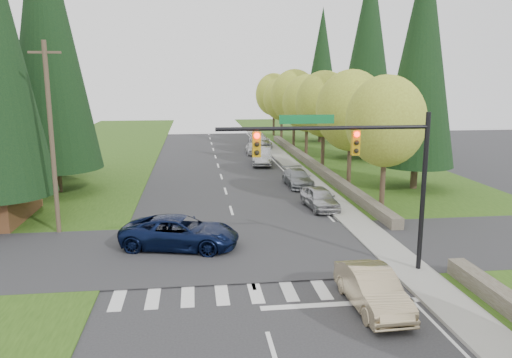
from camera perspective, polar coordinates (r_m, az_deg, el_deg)
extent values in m
plane|color=#28282B|center=(16.93, 1.35, -17.25)|extent=(120.00, 120.00, 0.00)
cube|color=#2A4A13|center=(38.74, 16.18, -1.09)|extent=(14.00, 110.00, 0.06)
cube|color=#2A4A13|center=(37.21, -23.81, -2.12)|extent=(14.00, 110.00, 0.06)
cube|color=#28282B|center=(24.20, -1.47, -8.19)|extent=(120.00, 8.00, 0.10)
cube|color=gray|center=(38.65, 6.67, -0.68)|extent=(1.80, 80.00, 0.13)
cube|color=gray|center=(38.46, 5.44, -0.71)|extent=(0.20, 80.00, 0.13)
cube|color=#4C4438|center=(46.63, 6.38, 1.77)|extent=(0.70, 40.00, 0.70)
cylinder|color=black|center=(21.89, 18.56, -1.64)|extent=(0.20, 0.20, 6.80)
cylinder|color=black|center=(19.95, 7.81, 5.79)|extent=(8.60, 0.16, 0.16)
cube|color=#0C662D|center=(19.80, 5.83, 6.81)|extent=(2.20, 0.04, 0.35)
cube|color=#BF8C0C|center=(20.39, 11.31, 4.10)|extent=(0.32, 0.24, 1.00)
sphere|color=#FF0C05|center=(20.22, 11.47, 5.03)|extent=(0.22, 0.22, 0.22)
cube|color=#BF8C0C|center=(19.50, 0.06, 3.99)|extent=(0.32, 0.24, 1.00)
sphere|color=#FF0C05|center=(19.32, 0.11, 4.97)|extent=(0.22, 0.22, 0.22)
cylinder|color=#473828|center=(27.83, -22.31, 4.13)|extent=(0.24, 0.24, 10.00)
cube|color=#473828|center=(27.69, -23.02, 13.19)|extent=(1.60, 0.10, 0.12)
cylinder|color=#38281C|center=(31.41, 14.32, 0.54)|extent=(0.32, 0.32, 4.76)
ellipsoid|color=olive|center=(30.98, 14.61, 6.41)|extent=(4.80, 4.80, 5.52)
cylinder|color=#38281C|center=(37.92, 10.64, 2.65)|extent=(0.32, 0.32, 4.93)
ellipsoid|color=olive|center=(37.57, 10.83, 7.70)|extent=(5.20, 5.20, 5.98)
cylinder|color=#38281C|center=(44.52, 7.67, 4.10)|extent=(0.32, 0.32, 5.04)
ellipsoid|color=olive|center=(44.22, 7.78, 8.50)|extent=(5.00, 5.00, 5.75)
cylinder|color=#38281C|center=(51.30, 5.78, 4.98)|extent=(0.32, 0.32, 4.82)
ellipsoid|color=olive|center=(51.04, 5.86, 8.63)|extent=(5.00, 5.00, 5.75)
cylinder|color=#38281C|center=(58.11, 4.34, 5.92)|extent=(0.32, 0.32, 5.15)
ellipsoid|color=olive|center=(57.88, 4.40, 9.37)|extent=(5.40, 5.40, 6.21)
cylinder|color=#38281C|center=(64.94, 2.94, 6.32)|extent=(0.32, 0.32, 4.70)
ellipsoid|color=olive|center=(64.73, 2.97, 9.14)|extent=(4.80, 4.80, 5.52)
cylinder|color=#38281C|center=(71.82, 2.04, 6.93)|extent=(0.32, 0.32, 4.98)
ellipsoid|color=olive|center=(71.64, 2.06, 9.63)|extent=(5.20, 5.20, 5.98)
cylinder|color=#38281C|center=(31.46, -27.00, -2.93)|extent=(0.50, 0.50, 2.00)
cylinder|color=#38281C|center=(38.63, -21.67, -0.01)|extent=(0.50, 0.50, 2.00)
cone|color=black|center=(38.10, -22.85, 15.35)|extent=(6.46, 6.46, 19.00)
cylinder|color=#38281C|center=(44.85, -22.28, 1.43)|extent=(0.50, 0.50, 2.00)
cone|color=black|center=(44.33, -23.21, 13.35)|extent=(5.78, 5.78, 17.00)
cylinder|color=#38281C|center=(38.95, 17.61, 0.35)|extent=(0.50, 0.50, 2.00)
cone|color=black|center=(38.33, 18.42, 13.37)|extent=(5.44, 5.44, 16.00)
cylinder|color=#38281C|center=(52.13, 12.24, 3.32)|extent=(0.50, 0.50, 2.00)
cone|color=black|center=(51.71, 12.71, 14.13)|extent=(6.12, 6.12, 18.00)
cylinder|color=#38281C|center=(65.14, 7.34, 5.06)|extent=(0.50, 0.50, 2.00)
cone|color=black|center=(64.76, 7.53, 12.38)|extent=(5.10, 5.10, 15.00)
imported|color=#D1B98B|center=(18.76, 13.16, -12.15)|extent=(1.68, 4.41, 1.43)
imported|color=#0A1333|center=(24.58, -8.64, -6.07)|extent=(6.14, 3.92, 1.58)
imported|color=#A9A9AE|center=(31.82, 7.30, -2.17)|extent=(1.98, 4.19, 1.39)
imported|color=gray|center=(38.25, 4.79, 0.11)|extent=(1.88, 4.45, 1.28)
imported|color=#A9AAAE|center=(47.70, 0.67, 2.64)|extent=(2.36, 5.20, 1.65)
imported|color=silver|center=(54.41, -0.30, 3.53)|extent=(1.57, 3.78, 1.28)
imported|color=#B3B2B7|center=(59.56, 0.45, 4.34)|extent=(2.52, 5.40, 1.53)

